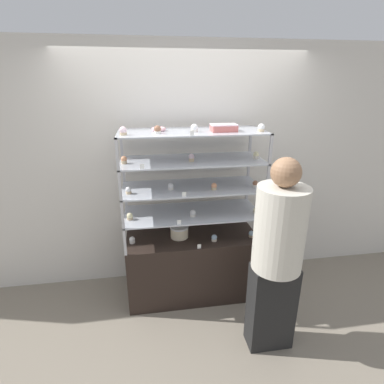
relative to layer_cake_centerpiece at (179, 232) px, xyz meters
name	(u,v)px	position (x,y,z in m)	size (l,w,h in m)	color
ground_plane	(192,291)	(0.13, 0.00, -0.76)	(20.00, 20.00, 0.00)	gray
back_wall	(186,169)	(0.13, 0.42, 0.54)	(8.00, 0.05, 2.60)	silver
display_base	(192,265)	(0.13, 0.00, -0.41)	(1.34, 0.55, 0.69)	black
display_riser_lower	(192,213)	(0.13, 0.00, 0.19)	(1.34, 0.55, 0.27)	#B7B7BC
display_riser_middle	(192,188)	(0.13, 0.00, 0.46)	(1.34, 0.55, 0.27)	#B7B7BC
display_riser_upper	(192,161)	(0.13, 0.00, 0.73)	(1.34, 0.55, 0.27)	#B7B7BC
display_riser_top	(192,133)	(0.13, 0.00, 1.00)	(1.34, 0.55, 0.27)	#B7B7BC
layer_cake_centerpiece	(179,232)	(0.00, 0.00, 0.00)	(0.19, 0.19, 0.12)	beige
sheet_cake_frosted	(224,128)	(0.41, -0.06, 1.05)	(0.23, 0.15, 0.06)	#C66660
cupcake_0	(132,240)	(-0.48, -0.05, -0.03)	(0.06, 0.06, 0.07)	white
cupcake_1	(214,238)	(0.34, -0.13, -0.03)	(0.06, 0.06, 0.07)	beige
cupcake_2	(251,234)	(0.73, -0.11, -0.03)	(0.06, 0.06, 0.07)	#CCB28C
price_tag_0	(199,246)	(0.16, -0.26, -0.04)	(0.04, 0.00, 0.04)	white
cupcake_3	(130,216)	(-0.48, -0.08, 0.24)	(0.06, 0.06, 0.07)	#CCB28C
cupcake_4	(193,213)	(0.12, -0.10, 0.24)	(0.06, 0.06, 0.07)	white
cupcake_5	(256,210)	(0.76, -0.13, 0.24)	(0.06, 0.06, 0.07)	beige
price_tag_1	(179,222)	(-0.03, -0.26, 0.23)	(0.04, 0.00, 0.04)	white
cupcake_6	(128,190)	(-0.47, -0.10, 0.51)	(0.05, 0.05, 0.07)	#CCB28C
cupcake_7	(171,186)	(-0.08, -0.05, 0.51)	(0.05, 0.05, 0.07)	white
cupcake_8	(214,186)	(0.33, -0.11, 0.51)	(0.05, 0.05, 0.07)	#CCB28C
cupcake_9	(255,184)	(0.74, -0.10, 0.51)	(0.05, 0.05, 0.07)	white
price_tag_2	(184,194)	(0.02, -0.26, 0.50)	(0.04, 0.00, 0.04)	white
cupcake_10	(124,160)	(-0.49, -0.04, 0.78)	(0.05, 0.05, 0.07)	#CCB28C
cupcake_11	(192,158)	(0.12, -0.05, 0.78)	(0.05, 0.05, 0.07)	#CCB28C
cupcake_12	(256,155)	(0.74, -0.06, 0.78)	(0.05, 0.05, 0.07)	beige
price_tag_3	(142,167)	(-0.33, -0.26, 0.77)	(0.04, 0.00, 0.04)	white
cupcake_13	(123,131)	(-0.48, -0.13, 1.05)	(0.06, 0.06, 0.07)	#CCB28C
cupcake_14	(158,130)	(-0.19, -0.10, 1.05)	(0.06, 0.06, 0.07)	white
cupcake_15	(194,128)	(0.14, -0.06, 1.05)	(0.06, 0.06, 0.07)	white
cupcake_16	(261,128)	(0.74, -0.13, 1.05)	(0.06, 0.06, 0.07)	#CCB28C
price_tag_4	(192,133)	(0.09, -0.26, 1.04)	(0.04, 0.00, 0.04)	white
donut_glazed	(159,129)	(-0.17, 0.06, 1.03)	(0.13, 0.13, 0.03)	#EFB2BC
customer_figure	(277,254)	(0.69, -0.79, 0.15)	(0.40, 0.40, 1.69)	black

